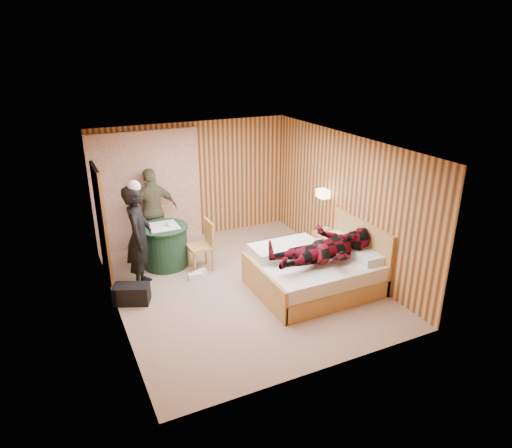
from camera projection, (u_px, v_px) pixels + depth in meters
name	position (u px, v px, depth m)	size (l,w,h in m)	color
floor	(241.00, 285.00, 8.03)	(4.20, 5.00, 0.01)	tan
ceiling	(239.00, 144.00, 7.12)	(4.20, 5.00, 0.01)	white
wall_back	(193.00, 181.00, 9.67)	(4.20, 0.02, 2.50)	#E29F57
wall_left	(110.00, 241.00, 6.73)	(0.02, 5.00, 2.50)	#E29F57
wall_right	(345.00, 202.00, 8.41)	(0.02, 5.00, 2.50)	#E29F57
curtain	(147.00, 190.00, 9.23)	(2.20, 0.08, 2.40)	beige
doorway	(101.00, 223.00, 8.01)	(0.06, 0.90, 2.05)	black
wall_lamp	(323.00, 194.00, 8.70)	(0.26, 0.24, 0.16)	gold
bed	(315.00, 271.00, 7.85)	(2.02, 1.59, 1.09)	tan
nightstand	(329.00, 248.00, 8.75)	(0.46, 0.62, 0.60)	tan
round_table	(165.00, 246.00, 8.62)	(0.91, 0.91, 0.81)	#20452A
chair_far	(156.00, 226.00, 9.18)	(0.48, 0.48, 0.93)	tan
chair_near	(204.00, 242.00, 8.45)	(0.43, 0.43, 0.94)	tan
duffel_bag	(132.00, 294.00, 7.43)	(0.57, 0.30, 0.32)	black
sneaker_left	(196.00, 276.00, 8.22)	(0.25, 0.10, 0.11)	white
sneaker_right	(200.00, 273.00, 8.34)	(0.25, 0.10, 0.11)	white
woman_standing	(139.00, 237.00, 7.72)	(0.67, 0.44, 1.83)	black
man_at_table	(153.00, 211.00, 9.10)	(1.01, 0.42, 1.72)	#676345
man_on_bed	(326.00, 240.00, 7.43)	(1.77, 0.67, 0.86)	maroon
book_lower	(331.00, 235.00, 8.60)	(0.17, 0.22, 0.02)	white
book_upper	(331.00, 234.00, 8.60)	(0.16, 0.22, 0.02)	white
cup_nightstand	(326.00, 230.00, 8.74)	(0.10, 0.10, 0.09)	white
cup_table	(169.00, 223.00, 8.46)	(0.12, 0.12, 0.10)	white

